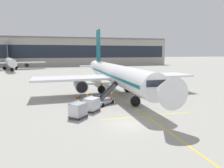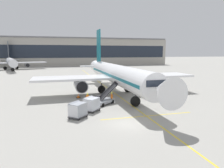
# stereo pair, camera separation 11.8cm
# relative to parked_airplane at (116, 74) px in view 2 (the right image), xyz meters

# --- Properties ---
(ground_plane) EXTENTS (600.00, 600.00, 0.00)m
(ground_plane) POSITION_rel_parked_airplane_xyz_m (-3.48, -16.45, -3.63)
(ground_plane) COLOR #9E9B93
(parked_airplane) EXTENTS (30.13, 39.37, 13.49)m
(parked_airplane) POSITION_rel_parked_airplane_xyz_m (0.00, 0.00, 0.00)
(parked_airplane) COLOR white
(parked_airplane) RESTS_ON ground
(belt_loader) EXTENTS (4.89, 4.23, 3.16)m
(belt_loader) POSITION_rel_parked_airplane_xyz_m (-3.85, -7.36, -2.75)
(belt_loader) COLOR #A3A8B2
(belt_loader) RESTS_ON ground
(baggage_cart_lead) EXTENTS (2.54, 2.55, 1.91)m
(baggage_cart_lead) POSITION_rel_parked_airplane_xyz_m (-6.43, -10.50, -2.63)
(baggage_cart_lead) COLOR #515156
(baggage_cart_lead) RESTS_ON ground
(baggage_cart_second) EXTENTS (2.54, 2.55, 1.91)m
(baggage_cart_second) POSITION_rel_parked_airplane_xyz_m (-8.45, -12.74, -2.63)
(baggage_cart_second) COLOR #515156
(baggage_cart_second) RESTS_ON ground
(ground_crew_by_loader) EXTENTS (0.50, 0.40, 1.74)m
(ground_crew_by_loader) POSITION_rel_parked_airplane_xyz_m (-6.44, -7.09, -2.63)
(ground_crew_by_loader) COLOR #333847
(ground_crew_by_loader) RESTS_ON ground
(ground_crew_by_carts) EXTENTS (0.25, 0.57, 1.74)m
(ground_crew_by_carts) POSITION_rel_parked_airplane_xyz_m (-2.82, -7.38, -2.63)
(ground_crew_by_carts) COLOR black
(ground_crew_by_carts) RESTS_ON ground
(safety_cone_engine_keepout) EXTENTS (0.53, 0.53, 0.61)m
(safety_cone_engine_keepout) POSITION_rel_parked_airplane_xyz_m (-5.86, -2.16, -3.34)
(safety_cone_engine_keepout) COLOR black
(safety_cone_engine_keepout) RESTS_ON ground
(safety_cone_wingtip) EXTENTS (0.60, 0.60, 0.68)m
(safety_cone_wingtip) POSITION_rel_parked_airplane_xyz_m (-5.81, -3.05, -3.30)
(safety_cone_wingtip) COLOR black
(safety_cone_wingtip) RESTS_ON ground
(safety_cone_nose_mark) EXTENTS (0.69, 0.69, 0.77)m
(safety_cone_nose_mark) POSITION_rel_parked_airplane_xyz_m (-7.35, -2.02, -3.26)
(safety_cone_nose_mark) COLOR black
(safety_cone_nose_mark) RESTS_ON ground
(apron_guidance_line_lead_in) EXTENTS (0.20, 110.00, 0.01)m
(apron_guidance_line_lead_in) POSITION_rel_parked_airplane_xyz_m (-0.21, -0.71, -3.63)
(apron_guidance_line_lead_in) COLOR yellow
(apron_guidance_line_lead_in) RESTS_ON ground
(apron_guidance_line_stop_bar) EXTENTS (12.00, 0.20, 0.01)m
(apron_guidance_line_stop_bar) POSITION_rel_parked_airplane_xyz_m (0.01, -14.35, -3.63)
(apron_guidance_line_stop_bar) COLOR yellow
(apron_guidance_line_stop_bar) RESTS_ON ground
(terminal_building) EXTENTS (129.16, 17.67, 16.44)m
(terminal_building) POSITION_rel_parked_airplane_xyz_m (-7.87, 90.59, 4.53)
(terminal_building) COLOR #A8A399
(terminal_building) RESTS_ON ground
(distant_airplane) EXTENTS (31.11, 38.70, 13.46)m
(distant_airplane) POSITION_rel_parked_airplane_xyz_m (-31.41, 64.13, -0.14)
(distant_airplane) COLOR white
(distant_airplane) RESTS_ON ground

